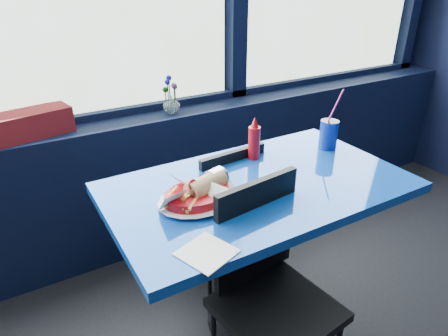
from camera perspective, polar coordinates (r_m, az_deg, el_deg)
window_sill at (r=2.35m, az=-13.70°, el=-2.53°), size 5.00×0.26×0.80m
near_table at (r=1.69m, az=4.81°, el=-7.56°), size 1.20×0.70×0.75m
chair_near_front at (r=1.54m, az=6.27°, el=-15.61°), size 0.43×0.43×0.85m
chair_near_back at (r=2.00m, az=-0.13°, el=-5.39°), size 0.39×0.39×0.80m
planter_box at (r=2.08m, az=-29.06°, el=4.79°), size 0.63×0.27×0.12m
flower_vase at (r=2.23m, az=-7.53°, el=9.33°), size 0.12×0.13×0.21m
food_basket at (r=1.45m, az=-3.67°, el=-3.76°), size 0.28×0.28×0.10m
ketchup_bottle at (r=1.77m, az=4.32°, el=3.95°), size 0.05×0.05×0.20m
soda_cup at (r=1.94m, az=14.71°, el=4.74°), size 0.09×0.09×0.29m
napkin at (r=1.23m, az=-2.49°, el=-11.97°), size 0.19×0.19×0.00m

